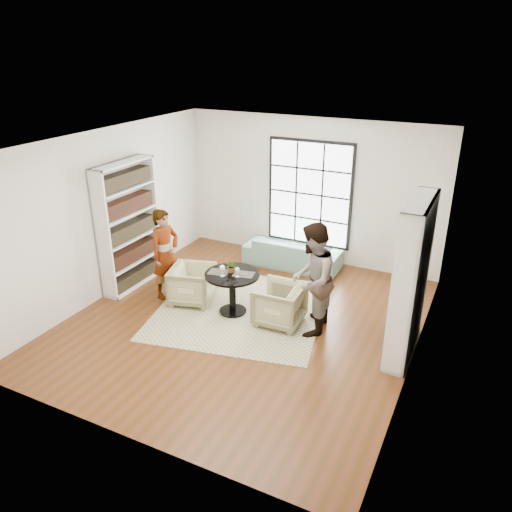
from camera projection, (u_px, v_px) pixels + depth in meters
The scene contains 16 objects.
ground at pixel (244, 321), 8.44m from camera, with size 6.00×6.00×0.00m, color #5B2C15.
room_shell at pixel (258, 241), 8.38m from camera, with size 6.00×6.01×6.00m.
rug at pixel (240, 309), 8.79m from camera, with size 2.82×2.82×0.01m, color #BEB08F.
pedestal_table at pixel (232, 284), 8.50m from camera, with size 0.93×0.93×0.75m.
sofa at pixel (292, 253), 10.39m from camera, with size 2.00×0.78×0.58m, color gray.
armchair_left at pixel (193, 284), 8.94m from camera, with size 0.73×0.75×0.69m, color #BAB385.
armchair_right at pixel (279, 304), 8.26m from camera, with size 0.75×0.77×0.70m, color tan.
person_left at pixel (165, 254), 8.96m from camera, with size 0.61×0.40×1.67m, color gray.
person_right at pixel (312, 280), 7.80m from camera, with size 0.90×0.70×1.85m, color gray.
placemat_left at pixel (219, 272), 8.46m from camera, with size 0.34×0.26×0.01m, color #2A2825.
placemat_right at pixel (244, 274), 8.38m from camera, with size 0.34×0.26×0.01m, color #2A2825.
cutlery_left at pixel (219, 272), 8.46m from camera, with size 0.14×0.22×0.01m, color silver, non-canonical shape.
cutlery_right at pixel (244, 274), 8.38m from camera, with size 0.14×0.22×0.01m, color silver, non-canonical shape.
wine_glass_left at pixel (222, 268), 8.27m from camera, with size 0.09×0.09×0.20m.
wine_glass_right at pixel (237, 270), 8.26m from camera, with size 0.08×0.08×0.17m.
flower_centerpiece at pixel (232, 266), 8.42m from camera, with size 0.21×0.18×0.23m, color gray.
Camera 1 is at (3.40, -6.46, 4.38)m, focal length 35.00 mm.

